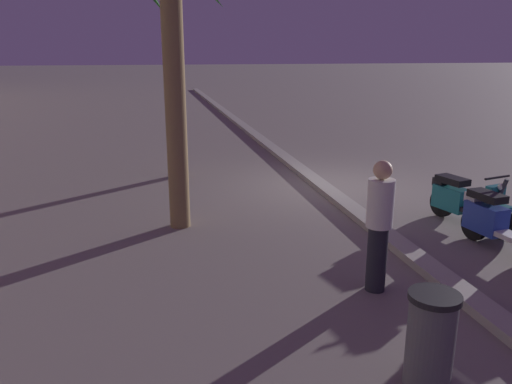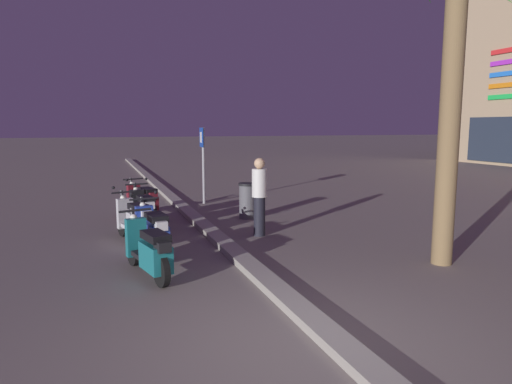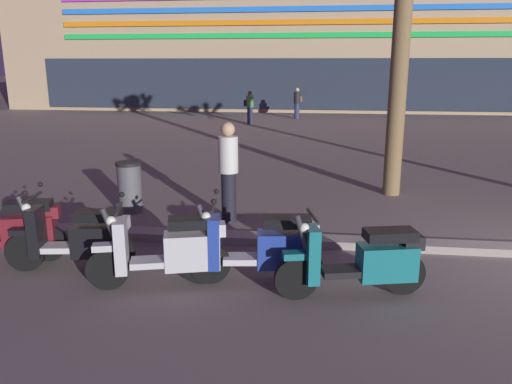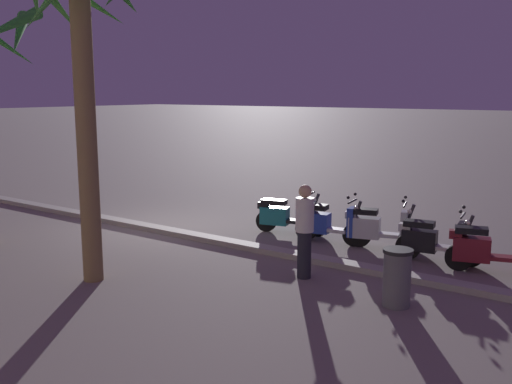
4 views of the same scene
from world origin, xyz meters
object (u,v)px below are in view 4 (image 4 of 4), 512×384
pedestrian_by_palm_tree (305,229)px  scooter_black_gap_after_mid (432,240)px  scooter_maroon_mid_rear (487,249)px  scooter_teal_second_in_line (286,215)px  litter_bin (397,277)px  scooter_silver_far_back (376,228)px  palm_tree_far_corner (81,34)px  scooter_blue_mid_front (326,223)px

pedestrian_by_palm_tree → scooter_black_gap_after_mid: bearing=-123.8°
scooter_black_gap_after_mid → pedestrian_by_palm_tree: pedestrian_by_palm_tree is taller
scooter_maroon_mid_rear → scooter_teal_second_in_line: size_ratio=1.00×
pedestrian_by_palm_tree → scooter_teal_second_in_line: bearing=-51.8°
litter_bin → scooter_teal_second_in_line: bearing=-37.0°
scooter_silver_far_back → palm_tree_far_corner: size_ratio=0.30×
scooter_maroon_mid_rear → litter_bin: (0.74, 2.64, 0.02)m
scooter_maroon_mid_rear → scooter_silver_far_back: size_ratio=1.04×
scooter_maroon_mid_rear → pedestrian_by_palm_tree: pedestrian_by_palm_tree is taller
litter_bin → scooter_black_gap_after_mid: bearing=-82.7°
pedestrian_by_palm_tree → litter_bin: pedestrian_by_palm_tree is taller
scooter_maroon_mid_rear → scooter_blue_mid_front: 3.59m
scooter_teal_second_in_line → palm_tree_far_corner: 6.48m
litter_bin → palm_tree_far_corner: bearing=21.5°
scooter_maroon_mid_rear → litter_bin: scooter_maroon_mid_rear is taller
scooter_teal_second_in_line → pedestrian_by_palm_tree: (-2.11, 2.68, 0.49)m
palm_tree_far_corner → litter_bin: palm_tree_far_corner is taller
scooter_black_gap_after_mid → scooter_blue_mid_front: same height
scooter_blue_mid_front → scooter_teal_second_in_line: bearing=-9.8°
scooter_maroon_mid_rear → palm_tree_far_corner: 8.38m
scooter_maroon_mid_rear → palm_tree_far_corner: size_ratio=0.31×
scooter_silver_far_back → scooter_maroon_mid_rear: bearing=170.1°
scooter_blue_mid_front → palm_tree_far_corner: size_ratio=0.31×
scooter_blue_mid_front → scooter_teal_second_in_line: size_ratio=0.99×
scooter_blue_mid_front → scooter_maroon_mid_rear: bearing=176.7°
scooter_blue_mid_front → pedestrian_by_palm_tree: size_ratio=1.02×
scooter_maroon_mid_rear → palm_tree_far_corner: (5.78, 4.63, 3.93)m
palm_tree_far_corner → pedestrian_by_palm_tree: bearing=-142.6°
palm_tree_far_corner → litter_bin: 6.68m
scooter_blue_mid_front → palm_tree_far_corner: 6.61m
scooter_teal_second_in_line → scooter_black_gap_after_mid: bearing=175.4°
scooter_teal_second_in_line → scooter_silver_far_back: bearing=-179.8°
scooter_teal_second_in_line → pedestrian_by_palm_tree: size_ratio=1.03×
scooter_teal_second_in_line → litter_bin: bearing=143.0°
pedestrian_by_palm_tree → litter_bin: 2.04m
palm_tree_far_corner → pedestrian_by_palm_tree: size_ratio=3.33×
scooter_silver_far_back → scooter_teal_second_in_line: scooter_silver_far_back is taller
scooter_black_gap_after_mid → palm_tree_far_corner: (4.68, 4.75, 3.94)m
scooter_maroon_mid_rear → scooter_silver_far_back: (2.45, -0.43, 0.00)m
scooter_black_gap_after_mid → pedestrian_by_palm_tree: size_ratio=0.98×
scooter_black_gap_after_mid → scooter_blue_mid_front: (2.48, -0.09, 0.02)m
scooter_black_gap_after_mid → scooter_teal_second_in_line: scooter_black_gap_after_mid is taller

